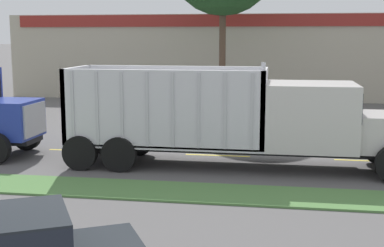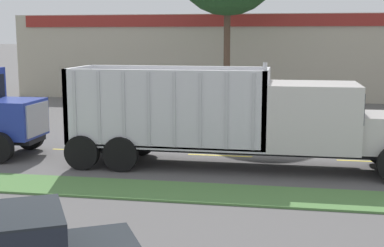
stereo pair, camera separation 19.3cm
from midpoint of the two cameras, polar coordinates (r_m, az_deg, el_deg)
The scene contains 6 objects.
grass_verge at distance 15.03m, azimuth 2.25°, elevation -7.47°, with size 120.00×1.88×0.06m, color #517F42.
centre_line_3 at distance 21.16m, azimuth -12.22°, elevation -2.82°, with size 2.40×0.14×0.01m, color yellow.
centre_line_4 at distance 19.85m, azimuth 2.47°, elevation -3.42°, with size 2.40×0.14×0.01m, color yellow.
centre_line_5 at distance 19.96m, azimuth 18.09°, elevation -3.80°, with size 2.40×0.14×0.01m, color yellow.
dump_truck_mid at distance 17.82m, azimuth 7.86°, elevation 0.16°, with size 11.57×2.82×3.57m.
store_building_backdrop at distance 42.54m, azimuth 5.92°, elevation 7.30°, with size 33.68×12.10×5.88m.
Camera 1 is at (1.66, -3.58, 4.35)m, focal length 50.00 mm.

